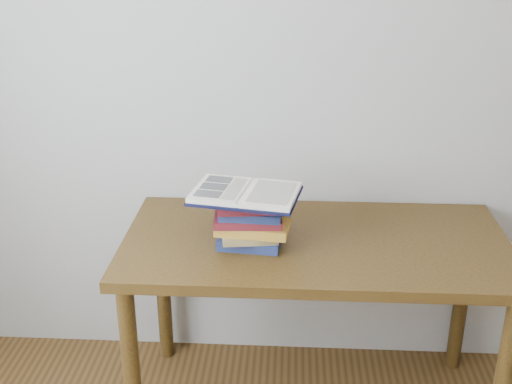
{
  "coord_description": "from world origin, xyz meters",
  "views": [
    {
      "loc": [
        -0.14,
        -0.68,
        1.78
      ],
      "look_at": [
        -0.25,
        1.3,
        0.95
      ],
      "focal_mm": 45.0,
      "sensor_mm": 36.0,
      "label": 1
    }
  ],
  "objects": [
    {
      "name": "room_shell",
      "position": [
        -0.08,
        0.01,
        1.63
      ],
      "size": [
        3.54,
        3.54,
        2.62
      ],
      "color": "#AAA7A1",
      "rests_on": "ground"
    },
    {
      "name": "open_book",
      "position": [
        -0.28,
        1.32,
        0.94
      ],
      "size": [
        0.39,
        0.31,
        0.03
      ],
      "rotation": [
        0.0,
        0.0,
        -0.18
      ],
      "color": "black",
      "rests_on": "book_stack"
    },
    {
      "name": "book_stack",
      "position": [
        -0.27,
        1.31,
        0.83
      ],
      "size": [
        0.27,
        0.2,
        0.18
      ],
      "color": "#172545",
      "rests_on": "desk"
    },
    {
      "name": "desk",
      "position": [
        -0.04,
        1.38,
        0.64
      ],
      "size": [
        1.38,
        0.69,
        0.74
      ],
      "color": "#4D3613",
      "rests_on": "ground"
    }
  ]
}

